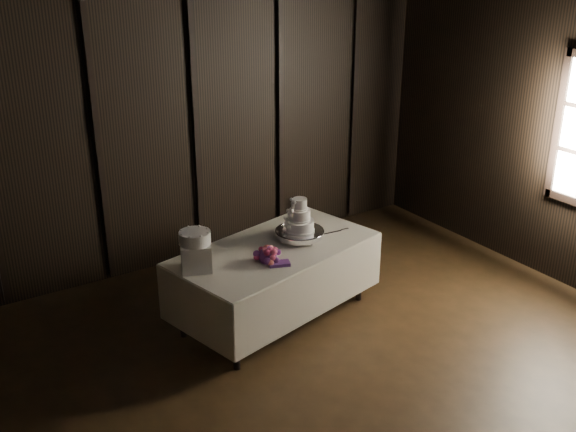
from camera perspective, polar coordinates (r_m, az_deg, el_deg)
The scene contains 8 objects.
room at distance 4.80m, azimuth 10.37°, elevation -2.23°, with size 6.08×7.08×3.08m.
display_table at distance 6.56m, azimuth -1.11°, elevation -5.39°, with size 2.18×1.47×0.76m.
cake_stand at distance 6.57m, azimuth 0.99°, elevation -1.59°, with size 0.48×0.48×0.09m, color silver.
wedding_cake at distance 6.47m, azimuth 0.89°, elevation -0.25°, with size 0.31×0.28×0.33m.
bouquet at distance 6.11m, azimuth -1.75°, elevation -3.30°, with size 0.30×0.40×0.19m, color #ED5379, non-canonical shape.
box_pedestal at distance 6.00m, azimuth -7.80°, elevation -3.40°, with size 0.26×0.26×0.25m, color white.
small_cake at distance 5.92m, azimuth -7.89°, elevation -1.82°, with size 0.28×0.28×0.11m, color white.
cake_knife at distance 6.71m, azimuth 3.48°, elevation -1.46°, with size 0.37×0.02×0.01m, color silver.
Camera 1 is at (-3.05, -3.15, 3.47)m, focal length 42.00 mm.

